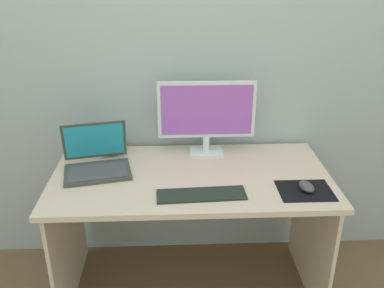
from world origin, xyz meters
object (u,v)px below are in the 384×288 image
keyboard_external (201,195)px  mouse (307,187)px  laptop (97,161)px  monitor (207,114)px  fishbowl (110,140)px

keyboard_external → mouse: (0.49, 0.02, 0.02)m
laptop → keyboard_external: bearing=-28.3°
monitor → fishbowl: bearing=178.4°
keyboard_external → mouse: size_ratio=4.06×
monitor → fishbowl: size_ratio=3.20×
monitor → fishbowl: (-0.52, 0.01, -0.15)m
fishbowl → mouse: (0.96, -0.45, -0.06)m
laptop → mouse: (1.01, -0.25, -0.03)m
fishbowl → mouse: bearing=-25.0°
laptop → mouse: laptop is taller
monitor → laptop: monitor is taller
laptop → fishbowl: bearing=77.0°
fishbowl → keyboard_external: fishbowl is taller
keyboard_external → mouse: mouse is taller
keyboard_external → mouse: bearing=-0.0°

